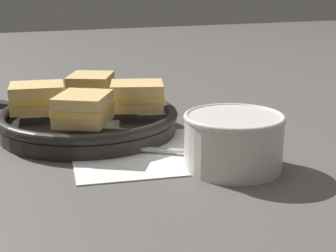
# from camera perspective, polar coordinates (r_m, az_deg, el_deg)

# --- Properties ---
(ground_plane) EXTENTS (4.00, 4.00, 0.00)m
(ground_plane) POSITION_cam_1_polar(r_m,az_deg,el_deg) (0.79, -1.04, -3.16)
(ground_plane) COLOR #56514C
(napkin) EXTENTS (0.29, 0.26, 0.00)m
(napkin) POSITION_cam_1_polar(r_m,az_deg,el_deg) (0.80, -1.18, -2.79)
(napkin) COLOR white
(napkin) RESTS_ON ground_plane
(soup_bowl) EXTENTS (0.14, 0.14, 0.08)m
(soup_bowl) POSITION_cam_1_polar(r_m,az_deg,el_deg) (0.73, 7.28, -1.32)
(soup_bowl) COLOR silver
(soup_bowl) RESTS_ON ground_plane
(spoon) EXTENTS (0.16, 0.11, 0.01)m
(spoon) POSITION_cam_1_polar(r_m,az_deg,el_deg) (0.78, 2.09, -2.84)
(spoon) COLOR #B7B7BC
(spoon) RESTS_ON napkin
(skillet) EXTENTS (0.35, 0.38, 0.04)m
(skillet) POSITION_cam_1_polar(r_m,az_deg,el_deg) (0.90, -8.91, 0.55)
(skillet) COLOR black
(skillet) RESTS_ON ground_plane
(sandwich_near_left) EXTENTS (0.10, 0.09, 0.05)m
(sandwich_near_left) POSITION_cam_1_polar(r_m,az_deg,el_deg) (0.90, -14.29, 3.09)
(sandwich_near_left) COLOR #DBB26B
(sandwich_near_left) RESTS_ON skillet
(sandwich_near_right) EXTENTS (0.11, 0.12, 0.05)m
(sandwich_near_right) POSITION_cam_1_polar(r_m,az_deg,el_deg) (0.81, -9.36, 1.92)
(sandwich_near_right) COLOR #DBB26B
(sandwich_near_right) RESTS_ON skillet
(sandwich_far_left) EXTENTS (0.11, 0.10, 0.05)m
(sandwich_far_left) POSITION_cam_1_polar(r_m,az_deg,el_deg) (0.89, -3.46, 3.36)
(sandwich_far_left) COLOR #DBB26B
(sandwich_far_left) RESTS_ON skillet
(sandwich_far_right) EXTENTS (0.11, 0.12, 0.05)m
(sandwich_far_right) POSITION_cam_1_polar(r_m,az_deg,el_deg) (0.97, -8.55, 4.34)
(sandwich_far_right) COLOR #DBB26B
(sandwich_far_right) RESTS_ON skillet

